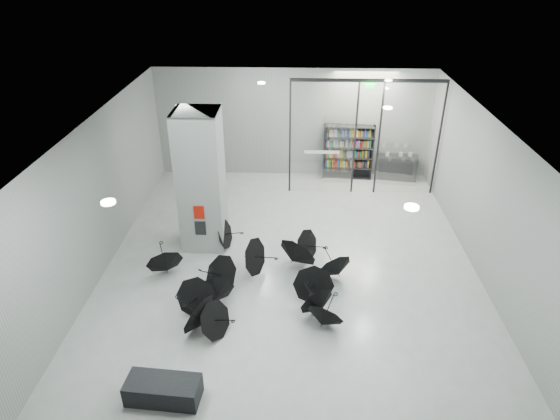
{
  "coord_description": "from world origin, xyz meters",
  "views": [
    {
      "loc": [
        0.09,
        -9.95,
        7.7
      ],
      "look_at": [
        -0.3,
        1.5,
        1.4
      ],
      "focal_mm": 30.88,
      "sensor_mm": 36.0,
      "label": 1
    }
  ],
  "objects_px": {
    "column": "(201,181)",
    "umbrella_cluster": "(255,282)",
    "bench": "(163,390)",
    "shop_counter": "(397,167)",
    "bookshelf": "(348,152)"
  },
  "relations": [
    {
      "from": "column",
      "to": "umbrella_cluster",
      "type": "bearing_deg",
      "value": -54.64
    },
    {
      "from": "shop_counter",
      "to": "umbrella_cluster",
      "type": "height_order",
      "value": "umbrella_cluster"
    },
    {
      "from": "column",
      "to": "shop_counter",
      "type": "distance_m",
      "value": 8.09
    },
    {
      "from": "shop_counter",
      "to": "column",
      "type": "bearing_deg",
      "value": -134.3
    },
    {
      "from": "column",
      "to": "shop_counter",
      "type": "bearing_deg",
      "value": 36.47
    },
    {
      "from": "umbrella_cluster",
      "to": "bench",
      "type": "bearing_deg",
      "value": -114.4
    },
    {
      "from": "bookshelf",
      "to": "umbrella_cluster",
      "type": "bearing_deg",
      "value": -106.83
    },
    {
      "from": "shop_counter",
      "to": "bookshelf",
      "type": "bearing_deg",
      "value": -171.72
    },
    {
      "from": "column",
      "to": "bench",
      "type": "height_order",
      "value": "column"
    },
    {
      "from": "column",
      "to": "shop_counter",
      "type": "relative_size",
      "value": 2.71
    },
    {
      "from": "bench",
      "to": "umbrella_cluster",
      "type": "height_order",
      "value": "umbrella_cluster"
    },
    {
      "from": "bookshelf",
      "to": "shop_counter",
      "type": "distance_m",
      "value": 1.93
    },
    {
      "from": "bookshelf",
      "to": "umbrella_cluster",
      "type": "relative_size",
      "value": 0.36
    },
    {
      "from": "bench",
      "to": "umbrella_cluster",
      "type": "xyz_separation_m",
      "value": [
        1.5,
        3.31,
        0.08
      ]
    },
    {
      "from": "bench",
      "to": "umbrella_cluster",
      "type": "bearing_deg",
      "value": 70.09
    }
  ]
}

